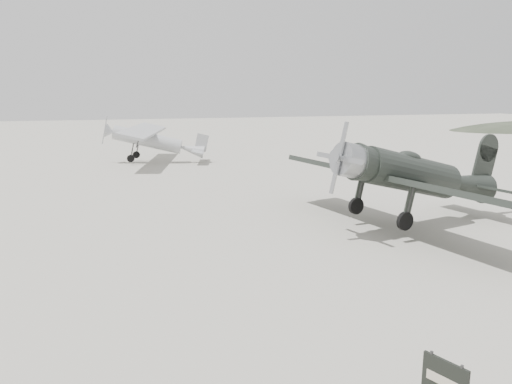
# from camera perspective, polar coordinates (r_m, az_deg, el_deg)

# --- Properties ---
(ground) EXTENTS (160.00, 160.00, 0.00)m
(ground) POSITION_cam_1_polar(r_m,az_deg,el_deg) (16.06, 5.57, -7.49)
(ground) COLOR #9D9A8C
(ground) RESTS_ON ground
(lowwing_monoplane) EXTENTS (8.54, 11.83, 3.80)m
(lowwing_monoplane) POSITION_cam_1_polar(r_m,az_deg,el_deg) (20.09, 17.89, 1.78)
(lowwing_monoplane) COLOR black
(lowwing_monoplane) RESTS_ON ground
(highwing_monoplane) EXTENTS (7.52, 10.50, 2.97)m
(highwing_monoplane) POSITION_cam_1_polar(r_m,az_deg,el_deg) (37.15, -11.85, 6.13)
(highwing_monoplane) COLOR #ABADB1
(highwing_monoplane) RESTS_ON ground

